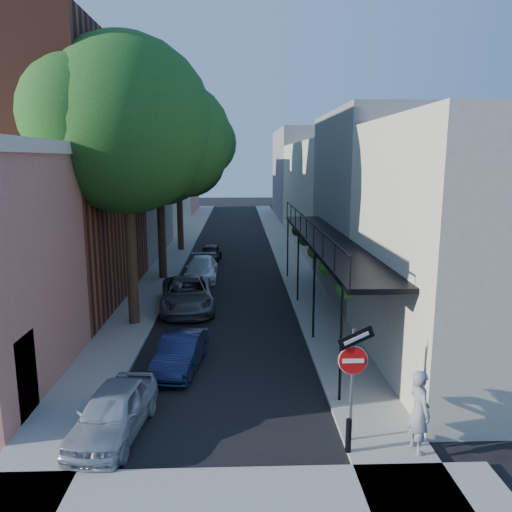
{
  "coord_description": "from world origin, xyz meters",
  "views": [
    {
      "loc": [
        0.52,
        -9.82,
        6.73
      ],
      "look_at": [
        1.23,
        10.38,
        2.8
      ],
      "focal_mm": 35.0,
      "sensor_mm": 36.0,
      "label": 1
    }
  ],
  "objects": [
    {
      "name": "parked_car_b",
      "position": [
        -1.4,
        5.54,
        0.57
      ],
      "size": [
        1.65,
        3.58,
        1.14
      ],
      "primitive_type": "imported",
      "rotation": [
        0.0,
        0.0,
        -0.13
      ],
      "color": "#121939",
      "rests_on": "ground"
    },
    {
      "name": "sidewalk_right",
      "position": [
        4.0,
        30.0,
        0.06
      ],
      "size": [
        2.0,
        64.0,
        0.12
      ],
      "primitive_type": "cube",
      "color": "gray",
      "rests_on": "ground"
    },
    {
      "name": "parked_car_a",
      "position": [
        -2.6,
        1.62,
        0.61
      ],
      "size": [
        1.88,
        3.76,
        1.23
      ],
      "primitive_type": "imported",
      "rotation": [
        0.0,
        0.0,
        -0.12
      ],
      "color": "#9CA3AD",
      "rests_on": "ground"
    },
    {
      "name": "bollard",
      "position": [
        3.0,
        0.5,
        0.52
      ],
      "size": [
        0.14,
        0.14,
        0.8
      ],
      "primitive_type": "cylinder",
      "color": "black",
      "rests_on": "sidewalk_right"
    },
    {
      "name": "sidewalk_cross",
      "position": [
        0.0,
        -1.0,
        0.06
      ],
      "size": [
        12.0,
        2.0,
        0.12
      ],
      "primitive_type": "cube",
      "color": "gray",
      "rests_on": "ground"
    },
    {
      "name": "sidewalk_left",
      "position": [
        -4.0,
        30.0,
        0.06
      ],
      "size": [
        2.0,
        64.0,
        0.12
      ],
      "primitive_type": "cube",
      "color": "gray",
      "rests_on": "ground"
    },
    {
      "name": "pedestrian",
      "position": [
        4.6,
        0.5,
        1.1
      ],
      "size": [
        0.57,
        0.78,
        1.95
      ],
      "primitive_type": "imported",
      "rotation": [
        0.0,
        0.0,
        1.73
      ],
      "color": "gray",
      "rests_on": "sidewalk_right"
    },
    {
      "name": "buildings_right",
      "position": [
        8.99,
        29.49,
        4.42
      ],
      "size": [
        9.8,
        55.0,
        10.0
      ],
      "color": "beige",
      "rests_on": "ground"
    },
    {
      "name": "road_surface",
      "position": [
        0.0,
        30.0,
        0.01
      ],
      "size": [
        6.0,
        64.0,
        0.01
      ],
      "primitive_type": "cube",
      "color": "black",
      "rests_on": "ground"
    },
    {
      "name": "ground",
      "position": [
        0.0,
        0.0,
        0.0
      ],
      "size": [
        160.0,
        160.0,
        0.0
      ],
      "primitive_type": "plane",
      "color": "black",
      "rests_on": "ground"
    },
    {
      "name": "parked_car_c",
      "position": [
        -1.84,
        12.16,
        0.7
      ],
      "size": [
        2.86,
        5.26,
        1.4
      ],
      "primitive_type": "imported",
      "rotation": [
        0.0,
        0.0,
        0.11
      ],
      "color": "#505257",
      "rests_on": "ground"
    },
    {
      "name": "buildings_left",
      "position": [
        -9.3,
        28.76,
        4.94
      ],
      "size": [
        10.1,
        59.1,
        12.0
      ],
      "color": "#CB7768",
      "rests_on": "ground"
    },
    {
      "name": "sign_post",
      "position": [
        3.16,
        0.97,
        2.04
      ],
      "size": [
        0.89,
        0.17,
        2.99
      ],
      "color": "#595B60",
      "rests_on": "ground"
    },
    {
      "name": "oak_mid",
      "position": [
        -3.42,
        18.23,
        7.06
      ],
      "size": [
        6.6,
        6.0,
        10.2
      ],
      "color": "#382616",
      "rests_on": "ground"
    },
    {
      "name": "oak_far",
      "position": [
        -3.35,
        27.27,
        8.26
      ],
      "size": [
        7.7,
        7.0,
        11.9
      ],
      "color": "#382616",
      "rests_on": "ground"
    },
    {
      "name": "parked_car_d",
      "position": [
        -1.59,
        17.94,
        0.62
      ],
      "size": [
        1.77,
        4.3,
        1.24
      ],
      "primitive_type": "imported",
      "rotation": [
        0.0,
        0.0,
        0.01
      ],
      "color": "white",
      "rests_on": "ground"
    },
    {
      "name": "oak_near",
      "position": [
        -3.37,
        10.26,
        7.88
      ],
      "size": [
        7.48,
        6.8,
        11.42
      ],
      "color": "#382616",
      "rests_on": "ground"
    },
    {
      "name": "parked_car_e",
      "position": [
        -1.4,
        22.92,
        0.57
      ],
      "size": [
        1.59,
        3.42,
        1.13
      ],
      "primitive_type": "imported",
      "rotation": [
        0.0,
        0.0,
        -0.08
      ],
      "color": "black",
      "rests_on": "ground"
    }
  ]
}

